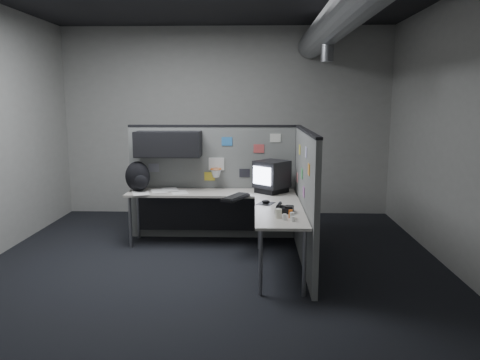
{
  "coord_description": "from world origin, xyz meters",
  "views": [
    {
      "loc": [
        0.5,
        -5.3,
        1.97
      ],
      "look_at": [
        0.31,
        0.35,
        1.01
      ],
      "focal_mm": 35.0,
      "sensor_mm": 36.0,
      "label": 1
    }
  ],
  "objects_px": {
    "monitor": "(272,176)",
    "phone": "(284,209)",
    "desk": "(228,205)",
    "keyboard": "(236,197)",
    "backpack": "(138,177)"
  },
  "relations": [
    {
      "from": "phone",
      "to": "monitor",
      "type": "bearing_deg",
      "value": 116.67
    },
    {
      "from": "phone",
      "to": "backpack",
      "type": "relative_size",
      "value": 0.58
    },
    {
      "from": "monitor",
      "to": "keyboard",
      "type": "distance_m",
      "value": 0.68
    },
    {
      "from": "desk",
      "to": "keyboard",
      "type": "xyz_separation_m",
      "value": [
        0.11,
        -0.17,
        0.14
      ]
    },
    {
      "from": "desk",
      "to": "phone",
      "type": "bearing_deg",
      "value": -51.63
    },
    {
      "from": "desk",
      "to": "keyboard",
      "type": "distance_m",
      "value": 0.24
    },
    {
      "from": "monitor",
      "to": "desk",
      "type": "bearing_deg",
      "value": -157.96
    },
    {
      "from": "monitor",
      "to": "phone",
      "type": "distance_m",
      "value": 1.15
    },
    {
      "from": "keyboard",
      "to": "backpack",
      "type": "bearing_deg",
      "value": 142.2
    },
    {
      "from": "monitor",
      "to": "phone",
      "type": "height_order",
      "value": "monitor"
    },
    {
      "from": "phone",
      "to": "desk",
      "type": "bearing_deg",
      "value": 149.72
    },
    {
      "from": "backpack",
      "to": "desk",
      "type": "bearing_deg",
      "value": -24.8
    },
    {
      "from": "desk",
      "to": "monitor",
      "type": "distance_m",
      "value": 0.72
    },
    {
      "from": "phone",
      "to": "backpack",
      "type": "height_order",
      "value": "backpack"
    },
    {
      "from": "monitor",
      "to": "keyboard",
      "type": "xyz_separation_m",
      "value": [
        -0.47,
        -0.44,
        -0.2
      ]
    }
  ]
}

